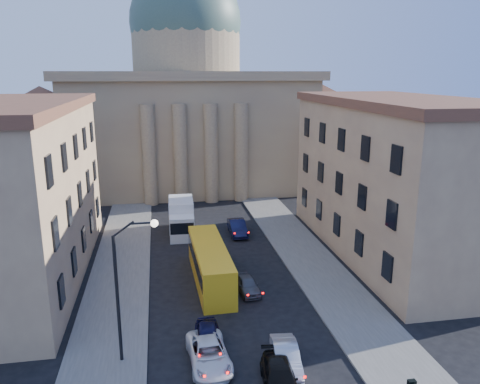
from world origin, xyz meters
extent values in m
cube|color=#575550|center=(-8.50, 18.00, 0.07)|extent=(5.00, 60.00, 0.15)
cube|color=#575550|center=(8.50, 18.00, 0.07)|extent=(5.00, 60.00, 0.15)
cube|color=#846A51|center=(0.00, 56.00, 8.00)|extent=(34.00, 26.00, 16.00)
cube|color=#846A51|center=(0.00, 56.00, 16.40)|extent=(35.50, 27.50, 1.20)
cylinder|color=#846A51|center=(0.00, 56.00, 20.00)|extent=(16.00, 16.00, 8.00)
sphere|color=#435C4E|center=(0.00, 56.00, 24.00)|extent=(16.40, 16.40, 16.40)
cube|color=#846A51|center=(-21.00, 54.00, 5.50)|extent=(13.00, 13.00, 11.00)
cone|color=brown|center=(-21.00, 54.00, 13.00)|extent=(26.02, 26.02, 4.00)
cube|color=#846A51|center=(21.00, 54.00, 5.50)|extent=(13.00, 13.00, 11.00)
cone|color=brown|center=(21.00, 54.00, 13.00)|extent=(26.02, 26.02, 4.00)
cylinder|color=#846A51|center=(-6.00, 42.80, 6.50)|extent=(1.80, 1.80, 13.00)
cylinder|color=#846A51|center=(-2.00, 42.80, 6.50)|extent=(1.80, 1.80, 13.00)
cylinder|color=#846A51|center=(2.00, 42.80, 6.50)|extent=(1.80, 1.80, 13.00)
cylinder|color=#846A51|center=(6.00, 42.80, 6.50)|extent=(1.80, 1.80, 13.00)
cube|color=tan|center=(-17.00, 22.00, 7.00)|extent=(11.00, 26.00, 14.00)
cube|color=tan|center=(17.00, 22.00, 7.00)|extent=(11.00, 26.00, 14.00)
cube|color=brown|center=(17.00, 22.00, 14.30)|extent=(11.60, 26.60, 0.80)
cylinder|color=black|center=(-7.50, 8.00, 4.00)|extent=(0.20, 0.20, 8.00)
cylinder|color=black|center=(-6.95, 8.00, 8.35)|extent=(1.30, 0.12, 0.96)
cylinder|color=black|center=(-5.95, 8.00, 8.65)|extent=(1.30, 0.12, 0.12)
sphere|color=white|center=(-5.20, 8.00, 8.60)|extent=(0.44, 0.44, 0.44)
imported|color=black|center=(-2.24, 8.70, 0.68)|extent=(1.83, 4.08, 1.36)
imported|color=#B0B2B8|center=(2.07, 5.82, 0.68)|extent=(1.86, 4.25, 1.36)
imported|color=white|center=(-2.37, 6.82, 0.69)|extent=(2.57, 5.09, 1.38)
imported|color=black|center=(1.19, 3.94, 0.67)|extent=(2.38, 4.79, 1.34)
imported|color=#4F4F54|center=(1.65, 15.69, 0.63)|extent=(1.83, 3.85, 1.27)
imported|color=black|center=(3.16, 29.23, 0.78)|extent=(1.68, 4.75, 1.56)
cube|color=gold|center=(-1.00, 18.12, 1.56)|extent=(2.78, 11.10, 3.11)
cube|color=black|center=(-1.00, 18.12, 2.06)|extent=(2.83, 10.50, 1.10)
cylinder|color=black|center=(-1.90, 14.08, 0.50)|extent=(0.33, 1.01, 1.00)
cylinder|color=black|center=(0.10, 14.13, 0.50)|extent=(0.33, 1.01, 1.00)
cylinder|color=black|center=(-2.10, 22.11, 0.50)|extent=(0.33, 1.01, 1.00)
cylinder|color=black|center=(-0.09, 22.16, 0.50)|extent=(0.33, 1.01, 1.00)
cube|color=silver|center=(-2.74, 28.62, 1.29)|extent=(2.56, 2.66, 2.59)
cube|color=black|center=(-2.78, 27.38, 1.62)|extent=(2.37, 0.20, 1.19)
cube|color=silver|center=(-2.65, 31.53, 1.89)|extent=(2.73, 4.60, 3.34)
cylinder|color=black|center=(-3.83, 28.22, 0.48)|extent=(0.33, 0.98, 0.97)
cylinder|color=black|center=(-1.68, 28.15, 0.48)|extent=(0.33, 0.98, 0.97)
cylinder|color=black|center=(-3.70, 32.53, 0.48)|extent=(0.33, 0.98, 0.97)
cylinder|color=black|center=(-1.54, 32.46, 0.48)|extent=(0.33, 0.98, 0.97)
camera|label=1|loc=(-4.80, -17.54, 16.86)|focal=35.00mm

